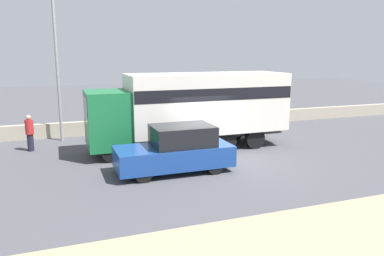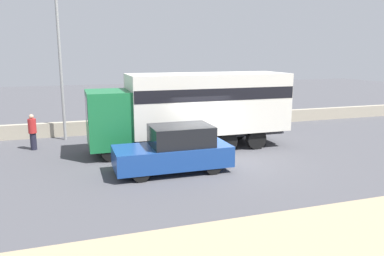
{
  "view_description": "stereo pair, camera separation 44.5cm",
  "coord_description": "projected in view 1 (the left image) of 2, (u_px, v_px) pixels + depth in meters",
  "views": [
    {
      "loc": [
        -5.58,
        -12.91,
        4.22
      ],
      "look_at": [
        -0.51,
        1.04,
        1.25
      ],
      "focal_mm": 35.0,
      "sensor_mm": 36.0,
      "label": 1
    },
    {
      "loc": [
        -5.16,
        -13.05,
        4.22
      ],
      "look_at": [
        -0.51,
        1.04,
        1.25
      ],
      "focal_mm": 35.0,
      "sensor_mm": 36.0,
      "label": 2
    }
  ],
  "objects": [
    {
      "name": "car_hatchback",
      "position": [
        176.0,
        150.0,
        13.46
      ],
      "size": [
        4.17,
        1.74,
        1.69
      ],
      "rotation": [
        0.0,
        0.0,
        3.14
      ],
      "color": "navy",
      "rests_on": "ground_plane"
    },
    {
      "name": "stone_wall_backdrop",
      "position": [
        164.0,
        123.0,
        21.0
      ],
      "size": [
        60.0,
        0.35,
        0.73
      ],
      "color": "#A39984",
      "rests_on": "ground_plane"
    },
    {
      "name": "street_lamp",
      "position": [
        56.0,
        43.0,
        17.53
      ],
      "size": [
        0.56,
        0.28,
        8.22
      ],
      "color": "gray",
      "rests_on": "ground_plane"
    },
    {
      "name": "ground_plane",
      "position": [
        213.0,
        163.0,
        14.59
      ],
      "size": [
        80.0,
        80.0,
        0.0
      ],
      "primitive_type": "plane",
      "color": "#47474C"
    },
    {
      "name": "pedestrian",
      "position": [
        30.0,
        132.0,
        16.32
      ],
      "size": [
        0.35,
        0.35,
        1.6
      ],
      "color": "#1E1E2D",
      "rests_on": "ground_plane"
    },
    {
      "name": "box_truck",
      "position": [
        194.0,
        105.0,
        16.59
      ],
      "size": [
        8.82,
        2.55,
        3.35
      ],
      "rotation": [
        0.0,
        0.0,
        3.14
      ],
      "color": "#196B38",
      "rests_on": "ground_plane"
    }
  ]
}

